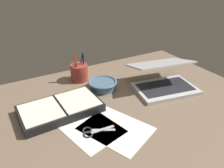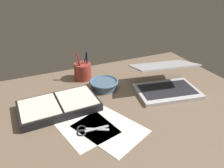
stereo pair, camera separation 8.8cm
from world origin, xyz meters
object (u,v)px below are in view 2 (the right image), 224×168
Objects in this scene: planner at (59,106)px; scissors at (85,130)px; bowl at (104,84)px; laptop at (166,82)px; pen_cup at (83,71)px.

scissors is at bearing -74.25° from planner.
bowl reaches higher than scissors.
bowl is at bearing 163.59° from laptop.
planner reaches higher than scissors.
laptop is at bearing -26.90° from bowl.
scissors is at bearing -106.42° from pen_cup.
laptop is 1.00× the size of planner.
scissors is (-19.78, -28.82, -2.34)cm from bowl.
scissors is (-13.19, -44.76, -4.51)cm from pen_cup.
planner is (-54.82, 5.01, -2.90)cm from laptop.
planner is at bearing 123.95° from scissors.
bowl is (-28.78, 14.60, -2.21)cm from laptop.
laptop is 46.74cm from pen_cup.
laptop is 50.81cm from scissors.
laptop is 2.13× the size of pen_cup.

